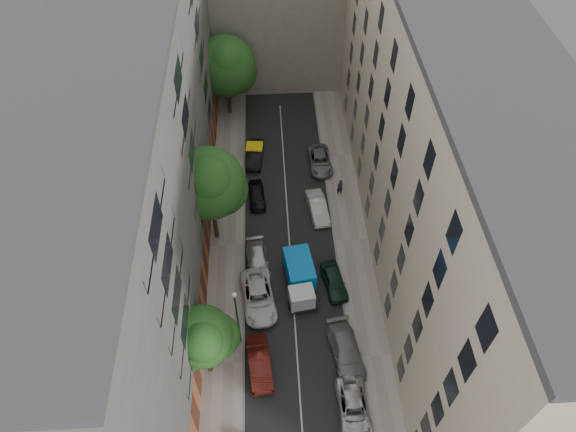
{
  "coord_description": "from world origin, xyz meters",
  "views": [
    {
      "loc": [
        -1.58,
        -27.65,
        35.97
      ],
      "look_at": [
        -0.23,
        -1.94,
        6.0
      ],
      "focal_mm": 32.0,
      "sensor_mm": 36.0,
      "label": 1
    }
  ],
  "objects": [
    {
      "name": "car_right_4",
      "position": [
        3.59,
        9.8,
        0.64
      ],
      "size": [
        2.36,
        4.73,
        1.29
      ],
      "primitive_type": "imported",
      "rotation": [
        0.0,
        0.0,
        0.05
      ],
      "color": "slate",
      "rests_on": "ground"
    },
    {
      "name": "car_left_1",
      "position": [
        -2.8,
        -11.4,
        0.74
      ],
      "size": [
        2.03,
        4.62,
        1.48
      ],
      "primitive_type": "imported",
      "rotation": [
        0.0,
        0.0,
        0.1
      ],
      "color": "#501510",
      "rests_on": "ground"
    },
    {
      "name": "lamp_post",
      "position": [
        -4.21,
        -9.27,
        4.28
      ],
      "size": [
        0.36,
        0.36,
        6.74
      ],
      "color": "#165023",
      "rests_on": "sidewalk_left"
    },
    {
      "name": "car_left_2",
      "position": [
        -2.8,
        -5.8,
        0.75
      ],
      "size": [
        3.13,
        5.66,
        1.5
      ],
      "primitive_type": "imported",
      "rotation": [
        0.0,
        0.0,
        0.12
      ],
      "color": "silver",
      "rests_on": "ground"
    },
    {
      "name": "tarp_truck",
      "position": [
        0.6,
        -4.52,
        1.32
      ],
      "size": [
        2.72,
        5.44,
        2.4
      ],
      "rotation": [
        0.0,
        0.0,
        0.14
      ],
      "color": "black",
      "rests_on": "ground"
    },
    {
      "name": "tree_near",
      "position": [
        -6.3,
        -11.51,
        5.05
      ],
      "size": [
        4.66,
        4.28,
        7.33
      ],
      "color": "#382619",
      "rests_on": "sidewalk_left"
    },
    {
      "name": "car_left_5",
      "position": [
        -2.9,
        10.98,
        0.7
      ],
      "size": [
        1.91,
        4.37,
        1.4
      ],
      "primitive_type": "imported",
      "rotation": [
        0.0,
        0.0,
        -0.1
      ],
      "color": "black",
      "rests_on": "ground"
    },
    {
      "name": "car_left_3",
      "position": [
        -2.8,
        -2.2,
        0.65
      ],
      "size": [
        2.3,
        4.64,
        1.3
      ],
      "primitive_type": "imported",
      "rotation": [
        0.0,
        0.0,
        0.11
      ],
      "color": "#B4B5B9",
      "rests_on": "ground"
    },
    {
      "name": "car_right_3",
      "position": [
        2.8,
        3.51,
        0.7
      ],
      "size": [
        2.07,
        4.44,
        1.41
      ],
      "primitive_type": "imported",
      "rotation": [
        0.0,
        0.0,
        0.14
      ],
      "color": "silver",
      "rests_on": "ground"
    },
    {
      "name": "sidewalk_left",
      "position": [
        -5.5,
        0.0,
        0.07
      ],
      "size": [
        3.0,
        44.0,
        0.15
      ],
      "primitive_type": "cube",
      "color": "gray",
      "rests_on": "ground"
    },
    {
      "name": "building_right",
      "position": [
        11.0,
        0.0,
        10.0
      ],
      "size": [
        8.0,
        44.0,
        20.0
      ],
      "primitive_type": "cube",
      "color": "#BEB193",
      "rests_on": "ground"
    },
    {
      "name": "sidewalk_right",
      "position": [
        5.5,
        0.0,
        0.07
      ],
      "size": [
        3.0,
        44.0,
        0.15
      ],
      "primitive_type": "cube",
      "color": "gray",
      "rests_on": "ground"
    },
    {
      "name": "road_surface",
      "position": [
        0.0,
        0.0,
        0.01
      ],
      "size": [
        8.0,
        44.0,
        0.02
      ],
      "primitive_type": "cube",
      "color": "black",
      "rests_on": "ground"
    },
    {
      "name": "building_left",
      "position": [
        -11.0,
        0.0,
        10.0
      ],
      "size": [
        8.0,
        44.0,
        20.0
      ],
      "primitive_type": "cube",
      "color": "#4D4B48",
      "rests_on": "ground"
    },
    {
      "name": "tree_mid",
      "position": [
        -6.3,
        0.92,
        6.72
      ],
      "size": [
        6.11,
        5.95,
        9.91
      ],
      "color": "#382619",
      "rests_on": "sidewalk_left"
    },
    {
      "name": "car_right_2",
      "position": [
        3.42,
        -4.6,
        0.68
      ],
      "size": [
        2.27,
        4.22,
        1.36
      ],
      "primitive_type": "imported",
      "rotation": [
        0.0,
        0.0,
        0.17
      ],
      "color": "#142D22",
      "rests_on": "ground"
    },
    {
      "name": "pedestrian",
      "position": [
        5.07,
        5.67,
        1.03
      ],
      "size": [
        0.74,
        0.6,
        1.76
      ],
      "primitive_type": "imported",
      "rotation": [
        0.0,
        0.0,
        3.45
      ],
      "color": "black",
      "rests_on": "sidewalk_right"
    },
    {
      "name": "car_right_1",
      "position": [
        3.6,
        -10.8,
        0.74
      ],
      "size": [
        2.84,
        5.36,
        1.48
      ],
      "primitive_type": "imported",
      "rotation": [
        0.0,
        0.0,
        0.16
      ],
      "color": "slate",
      "rests_on": "ground"
    },
    {
      "name": "ground",
      "position": [
        0.0,
        0.0,
        0.0
      ],
      "size": [
        120.0,
        120.0,
        0.0
      ],
      "primitive_type": "plane",
      "color": "#4C4C49",
      "rests_on": "ground"
    },
    {
      "name": "car_right_0",
      "position": [
        3.6,
        -15.0,
        0.64
      ],
      "size": [
        2.29,
        4.7,
        1.29
      ],
      "primitive_type": "imported",
      "rotation": [
        0.0,
        0.0,
        0.03
      ],
      "color": "#B5B4B9",
      "rests_on": "ground"
    },
    {
      "name": "tree_far",
      "position": [
        -5.51,
        18.65,
        5.85
      ],
      "size": [
        6.46,
        6.35,
        9.04
      ],
      "color": "#382619",
      "rests_on": "sidewalk_left"
    },
    {
      "name": "car_left_4",
      "position": [
        -2.8,
        5.4,
        0.64
      ],
      "size": [
        1.81,
        3.87,
        1.28
      ],
      "primitive_type": "imported",
      "rotation": [
        0.0,
        0.0,
        0.08
      ],
      "color": "black",
      "rests_on": "ground"
    }
  ]
}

